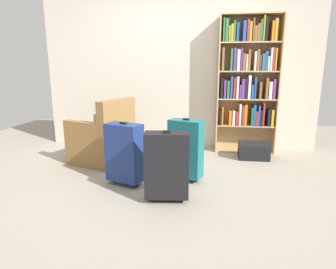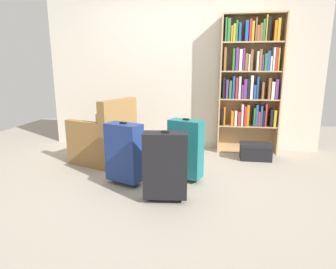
# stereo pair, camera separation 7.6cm
# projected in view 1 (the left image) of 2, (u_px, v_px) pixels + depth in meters

# --- Properties ---
(ground_plane) EXTENTS (7.74, 7.74, 0.00)m
(ground_plane) POSITION_uv_depth(u_px,v_px,m) (164.00, 184.00, 3.30)
(ground_plane) COLOR #9E9384
(back_wall) EXTENTS (4.42, 0.10, 2.60)m
(back_wall) POSITION_uv_depth(u_px,v_px,m) (179.00, 68.00, 4.65)
(back_wall) COLOR beige
(back_wall) RESTS_ON ground
(bookshelf) EXTENTS (0.91, 0.27, 2.08)m
(bookshelf) POSITION_uv_depth(u_px,v_px,m) (248.00, 79.00, 4.37)
(bookshelf) COLOR tan
(bookshelf) RESTS_ON ground
(armchair) EXTENTS (0.90, 0.90, 0.90)m
(armchair) POSITION_uv_depth(u_px,v_px,m) (104.00, 140.00, 4.04)
(armchair) COLOR olive
(armchair) RESTS_ON ground
(mug) EXTENTS (0.12, 0.08, 0.10)m
(mug) POSITION_uv_depth(u_px,v_px,m) (133.00, 163.00, 3.89)
(mug) COLOR red
(mug) RESTS_ON ground
(storage_box) EXTENTS (0.44, 0.26, 0.25)m
(storage_box) POSITION_uv_depth(u_px,v_px,m) (254.00, 150.00, 4.19)
(storage_box) COLOR black
(storage_box) RESTS_ON ground
(suitcase_teal) EXTENTS (0.43, 0.31, 0.75)m
(suitcase_teal) POSITION_uv_depth(u_px,v_px,m) (186.00, 149.00, 3.34)
(suitcase_teal) COLOR #19666B
(suitcase_teal) RESTS_ON ground
(suitcase_black) EXTENTS (0.45, 0.25, 0.72)m
(suitcase_black) POSITION_uv_depth(u_px,v_px,m) (167.00, 165.00, 2.81)
(suitcase_black) COLOR black
(suitcase_black) RESTS_ON ground
(suitcase_navy_blue) EXTENTS (0.45, 0.34, 0.73)m
(suitcase_navy_blue) POSITION_uv_depth(u_px,v_px,m) (124.00, 153.00, 3.22)
(suitcase_navy_blue) COLOR navy
(suitcase_navy_blue) RESTS_ON ground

